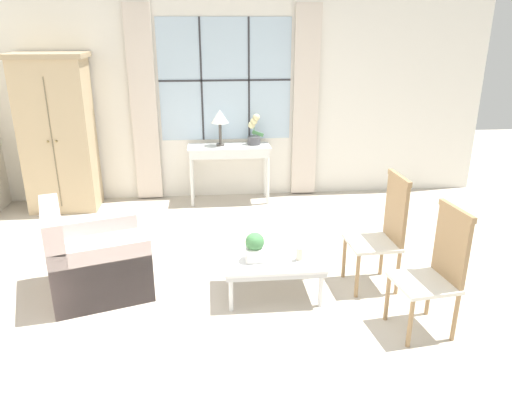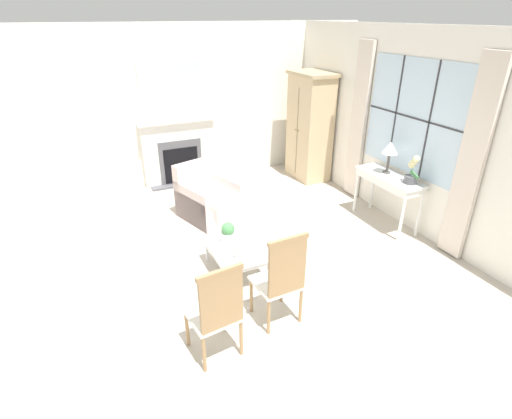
% 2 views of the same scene
% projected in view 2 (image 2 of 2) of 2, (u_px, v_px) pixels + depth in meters
% --- Properties ---
extents(ground_plane, '(14.00, 14.00, 0.00)m').
position_uv_depth(ground_plane, '(216.00, 263.00, 5.19)').
color(ground_plane, '#BCB2A3').
extents(wall_back_windowed, '(7.20, 0.14, 2.80)m').
position_uv_depth(wall_back_windowed, '(411.00, 132.00, 5.70)').
color(wall_back_windowed, white).
rests_on(wall_back_windowed, ground_plane).
extents(wall_left, '(0.06, 7.20, 2.80)m').
position_uv_depth(wall_left, '(188.00, 106.00, 7.26)').
color(wall_left, white).
rests_on(wall_left, ground_plane).
extents(fireplace, '(0.34, 1.41, 2.20)m').
position_uv_depth(fireplace, '(178.00, 146.00, 7.36)').
color(fireplace, '#515156').
rests_on(fireplace, ground_plane).
extents(armoire, '(0.93, 0.59, 1.99)m').
position_uv_depth(armoire, '(310.00, 127.00, 7.51)').
color(armoire, tan).
rests_on(armoire, ground_plane).
extents(console_table, '(1.10, 0.41, 0.78)m').
position_uv_depth(console_table, '(389.00, 182.00, 5.89)').
color(console_table, white).
rests_on(console_table, ground_plane).
extents(table_lamp, '(0.23, 0.23, 0.48)m').
position_uv_depth(table_lamp, '(390.00, 149.00, 5.79)').
color(table_lamp, '#4C4742').
rests_on(table_lamp, console_table).
extents(potted_orchid, '(0.22, 0.17, 0.41)m').
position_uv_depth(potted_orchid, '(412.00, 172.00, 5.52)').
color(potted_orchid, '#4C4C51').
rests_on(potted_orchid, console_table).
extents(armchair_upholstered, '(1.06, 1.07, 0.85)m').
position_uv_depth(armchair_upholstered, '(211.00, 199.00, 6.29)').
color(armchair_upholstered, beige).
rests_on(armchair_upholstered, ground_plane).
extents(side_chair_wooden, '(0.46, 0.46, 1.08)m').
position_uv_depth(side_chair_wooden, '(282.00, 276.00, 3.94)').
color(side_chair_wooden, white).
rests_on(side_chair_wooden, ground_plane).
extents(accent_chair_wooden, '(0.49, 0.49, 1.04)m').
position_uv_depth(accent_chair_wooden, '(217.00, 309.00, 3.53)').
color(accent_chair_wooden, white).
rests_on(accent_chair_wooden, ground_plane).
extents(coffee_table, '(0.88, 0.61, 0.36)m').
position_uv_depth(coffee_table, '(236.00, 250.00, 4.87)').
color(coffee_table, silver).
rests_on(coffee_table, ground_plane).
extents(potted_plant_small, '(0.17, 0.17, 0.26)m').
position_uv_depth(potted_plant_small, '(228.00, 232.00, 4.92)').
color(potted_plant_small, white).
rests_on(potted_plant_small, coffee_table).
extents(pillar_candle, '(0.09, 0.09, 0.14)m').
position_uv_depth(pillar_candle, '(237.00, 254.00, 4.62)').
color(pillar_candle, silver).
rests_on(pillar_candle, coffee_table).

